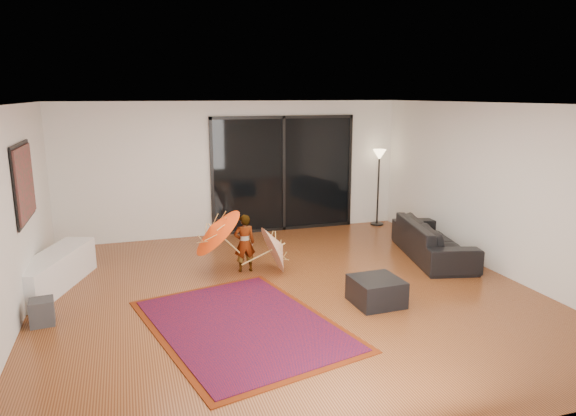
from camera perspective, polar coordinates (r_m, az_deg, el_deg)
name	(u,v)px	position (r m, az deg, el deg)	size (l,w,h in m)	color
floor	(288,294)	(7.54, 0.04, -9.48)	(7.00, 7.00, 0.00)	brown
ceiling	(288,104)	(6.99, 0.05, 11.50)	(7.00, 7.00, 0.00)	white
wall_back	(236,169)	(10.48, -5.80, 4.37)	(7.00, 7.00, 0.00)	silver
wall_front	(429,293)	(4.08, 15.36, -9.13)	(7.00, 7.00, 0.00)	silver
wall_left	(9,221)	(6.96, -28.60, -1.28)	(7.00, 7.00, 0.00)	silver
wall_right	(497,189)	(8.84, 22.21, 1.98)	(7.00, 7.00, 0.00)	silver
sliding_door	(283,174)	(10.72, -0.51, 3.81)	(3.06, 0.07, 2.40)	black
painting	(24,183)	(7.86, -27.27, 2.53)	(0.04, 1.28, 1.08)	black
media_console	(54,271)	(8.40, -24.60, -6.43)	(0.47, 1.89, 0.53)	white
speaker	(42,312)	(7.23, -25.67, -10.37)	(0.29, 0.29, 0.33)	#424244
persian_rug	(242,325)	(6.60, -5.10, -12.79)	(2.68, 3.28, 0.02)	#5C1E07
sofa	(433,240)	(9.41, 15.80, -3.40)	(2.19, 0.86, 0.64)	black
ottoman	(376,291)	(7.24, 9.78, -9.09)	(0.64, 0.64, 0.36)	black
floor_lamp	(379,166)	(11.30, 10.08, 4.66)	(0.29, 0.29, 1.67)	black
child	(244,243)	(8.33, -4.86, -3.90)	(0.35, 0.23, 0.95)	#999999
parasol_orange	(211,231)	(8.12, -8.60, -2.55)	(0.80, 0.94, 0.91)	#E53E0C
parasol_white	(283,241)	(8.33, -0.60, -3.65)	(0.52, 0.80, 0.89)	silver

